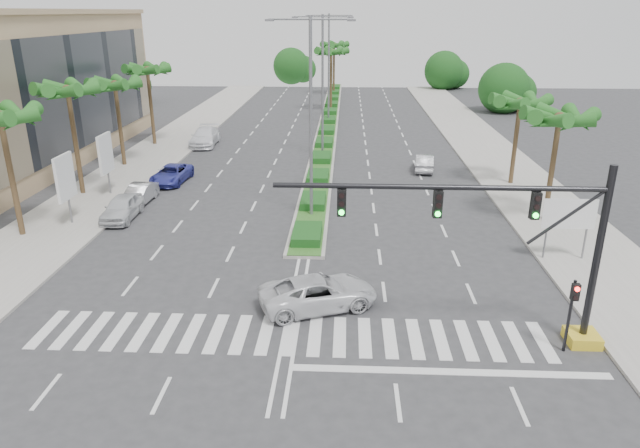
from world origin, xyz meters
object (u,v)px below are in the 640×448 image
object	(u,v)px
car_parked_b	(139,194)
car_crossing	(318,293)
car_parked_c	(171,174)
car_right	(424,162)
car_parked_d	(205,137)
car_parked_a	(122,208)

from	to	relation	value
car_parked_b	car_crossing	bearing A→B (deg)	-44.38
car_parked_c	car_right	size ratio (longest dim) A/B	1.16
car_parked_b	car_parked_c	distance (m)	5.08
car_parked_c	car_crossing	size ratio (longest dim) A/B	0.91
car_parked_c	car_parked_d	world-z (taller)	car_parked_d
car_parked_b	car_parked_d	bearing A→B (deg)	92.19
car_parked_a	car_crossing	xyz separation A→B (m)	(12.83, -10.81, -0.02)
car_right	car_parked_c	bearing A→B (deg)	19.78
car_right	car_parked_d	bearing A→B (deg)	-15.73
car_parked_c	car_crossing	distance (m)	22.45
car_parked_c	car_right	xyz separation A→B (m)	(19.57, 4.45, 0.01)
car_crossing	car_right	size ratio (longest dim) A/B	1.27
car_parked_b	car_right	bearing A→B (deg)	27.92
car_parked_d	car_right	distance (m)	21.77
car_parked_a	car_parked_d	distance (m)	20.95
car_parked_b	car_parked_c	world-z (taller)	car_parked_c
car_parked_a	car_parked_c	bearing A→B (deg)	83.78
car_parked_b	car_parked_d	world-z (taller)	car_parked_d
car_parked_b	car_crossing	distance (m)	18.90
car_parked_a	car_parked_c	distance (m)	8.13
car_parked_b	car_crossing	size ratio (longest dim) A/B	0.76
car_crossing	car_parked_c	bearing A→B (deg)	12.46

